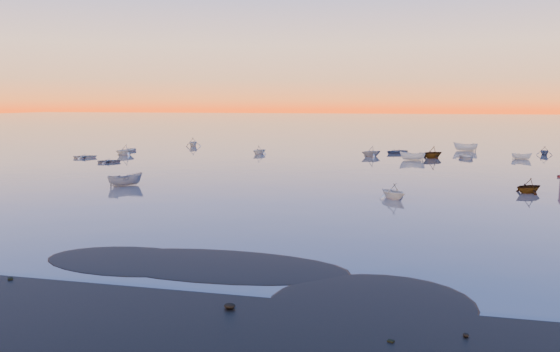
% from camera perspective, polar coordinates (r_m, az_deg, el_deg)
% --- Properties ---
extents(ground, '(600.00, 600.00, 0.00)m').
position_cam_1_polar(ground, '(128.47, 6.51, 3.57)').
color(ground, '#615650').
rests_on(ground, ground).
extents(mud_lobes, '(140.00, 6.00, 0.07)m').
position_cam_1_polar(mud_lobes, '(31.62, -15.88, -9.73)').
color(mud_lobes, black).
rests_on(mud_lobes, ground).
extents(moored_fleet, '(124.00, 58.00, 1.20)m').
position_cam_1_polar(moored_fleet, '(82.17, 2.66, 1.25)').
color(moored_fleet, silver).
rests_on(moored_fleet, ground).
extents(boat_near_center, '(3.94, 4.00, 1.37)m').
position_cam_1_polar(boat_near_center, '(63.47, -15.84, -0.99)').
color(boat_near_center, gray).
rests_on(boat_near_center, ground).
extents(boat_near_right, '(3.50, 3.41, 1.18)m').
position_cam_1_polar(boat_near_right, '(54.18, 11.73, -2.33)').
color(boat_near_right, silver).
rests_on(boat_near_right, ground).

